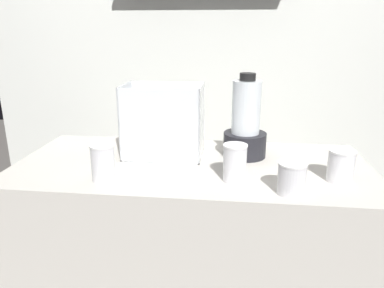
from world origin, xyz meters
name	(u,v)px	position (x,y,z in m)	size (l,w,h in m)	color
counter	(192,259)	(0.00, 0.00, 0.45)	(1.40, 0.64, 0.90)	beige
back_wall_unit	(207,56)	(0.00, 0.77, 1.27)	(2.60, 0.24, 2.50)	silver
carrot_display_bin	(164,133)	(-0.13, 0.09, 1.00)	(0.32, 0.20, 0.30)	white
blender_pitcher	(245,126)	(0.21, 0.11, 1.03)	(0.18, 0.18, 0.34)	black
juice_cup_pomegranate_far_left	(103,164)	(-0.29, -0.20, 0.96)	(0.08, 0.08, 0.13)	white
juice_cup_orange_left	(235,165)	(0.17, -0.15, 0.96)	(0.09, 0.09, 0.13)	white
juice_cup_carrot_middle	(291,180)	(0.35, -0.24, 0.95)	(0.09, 0.09, 0.11)	white
juice_cup_orange_right	(341,167)	(0.53, -0.12, 0.95)	(0.09, 0.09, 0.11)	white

